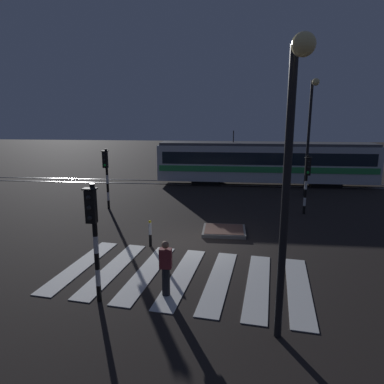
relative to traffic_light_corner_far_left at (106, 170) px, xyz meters
name	(u,v)px	position (x,y,z in m)	size (l,w,h in m)	color
ground_plane	(191,244)	(5.36, -4.98, -2.28)	(120.00, 120.00, 0.00)	black
rail_near	(209,185)	(5.36, 7.66, -2.27)	(80.00, 0.12, 0.03)	#59595E
rail_far	(210,181)	(5.36, 9.10, -2.27)	(80.00, 0.12, 0.03)	#59595E
crosswalk_zebra	(182,276)	(5.36, -7.98, -2.27)	(8.71, 5.50, 0.02)	silver
traffic_island	(224,231)	(6.69, -3.39, -2.20)	(1.95, 1.69, 0.18)	slate
traffic_light_corner_far_left	(106,170)	(0.00, 0.00, 0.00)	(0.36, 0.42, 3.46)	black
traffic_light_corner_far_right	(307,176)	(11.00, 0.08, -0.16)	(0.36, 0.42, 3.22)	black
traffic_light_kerb_mid_left	(93,227)	(3.18, -9.88, 0.01)	(0.36, 0.42, 3.48)	black
street_lamp_trackside_right	(310,125)	(11.94, 4.39, 2.42)	(0.44, 1.21, 7.46)	black
street_lamp_near_kerb	(290,162)	(8.11, -11.17, 2.02)	(0.44, 1.21, 6.73)	black
tram	(265,162)	(9.63, 8.37, -0.53)	(16.60, 2.58, 4.15)	silver
pedestrian_waiting_at_kerb	(166,268)	(5.05, -9.26, -1.41)	(0.36, 0.24, 1.71)	black
bollard_island_edge	(150,233)	(3.70, -5.40, -1.72)	(0.12, 0.12, 1.11)	black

